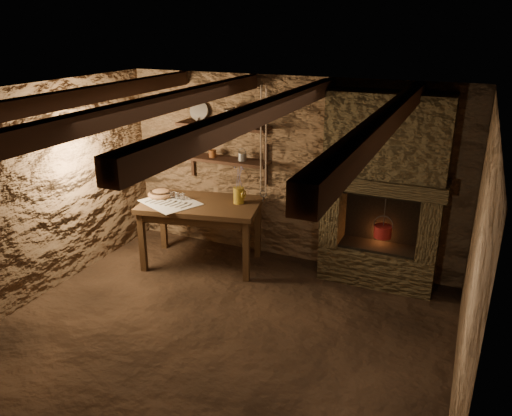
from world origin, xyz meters
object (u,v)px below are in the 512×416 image
at_px(iron_stockpot, 234,118).
at_px(red_pot, 383,231).
at_px(wooden_bowl, 161,194).
at_px(work_table, 202,231).
at_px(stoneware_jug, 239,188).

distance_m(iron_stockpot, red_pot, 2.30).
bearing_deg(red_pot, wooden_bowl, -172.02).
xyz_separation_m(work_table, stoneware_jug, (0.46, 0.18, 0.60)).
height_order(stoneware_jug, wooden_bowl, stoneware_jug).
xyz_separation_m(stoneware_jug, iron_stockpot, (-0.21, 0.32, 0.80)).
bearing_deg(wooden_bowl, work_table, 2.01).
height_order(wooden_bowl, iron_stockpot, iron_stockpot).
distance_m(work_table, stoneware_jug, 0.77).
height_order(iron_stockpot, red_pot, iron_stockpot).
bearing_deg(red_pot, stoneware_jug, -173.69).
distance_m(wooden_bowl, red_pot, 2.85).
relative_size(wooden_bowl, red_pot, 0.62).
bearing_deg(iron_stockpot, wooden_bowl, -148.14).
relative_size(work_table, iron_stockpot, 6.72).
height_order(work_table, iron_stockpot, iron_stockpot).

